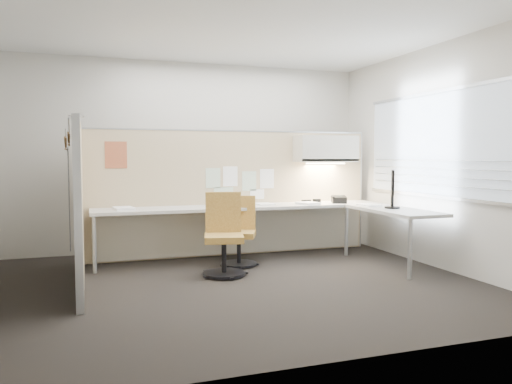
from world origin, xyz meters
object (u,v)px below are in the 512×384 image
object	(u,v)px
chair_left	(224,237)
monitor	(393,187)
phone	(339,200)
desk	(270,215)
chair_right	(239,233)

from	to	relation	value
chair_left	monitor	bearing A→B (deg)	8.86
monitor	phone	size ratio (longest dim) A/B	1.90
monitor	desk	bearing A→B (deg)	90.97
chair_right	chair_left	bearing A→B (deg)	-102.72
desk	monitor	xyz separation A→B (m)	(1.37, -0.84, 0.41)
desk	chair_left	world-z (taller)	chair_left
chair_right	phone	distance (m)	1.64
desk	chair_right	distance (m)	0.58
chair_left	chair_right	size ratio (longest dim) A/B	1.10
desk	monitor	distance (m)	1.66
chair_left	phone	bearing A→B (deg)	34.21
phone	desk	bearing A→B (deg)	-158.75
monitor	phone	distance (m)	0.97
chair_left	chair_right	xyz separation A→B (m)	(0.33, 0.45, -0.04)
chair_right	monitor	xyz separation A→B (m)	(1.87, -0.63, 0.61)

